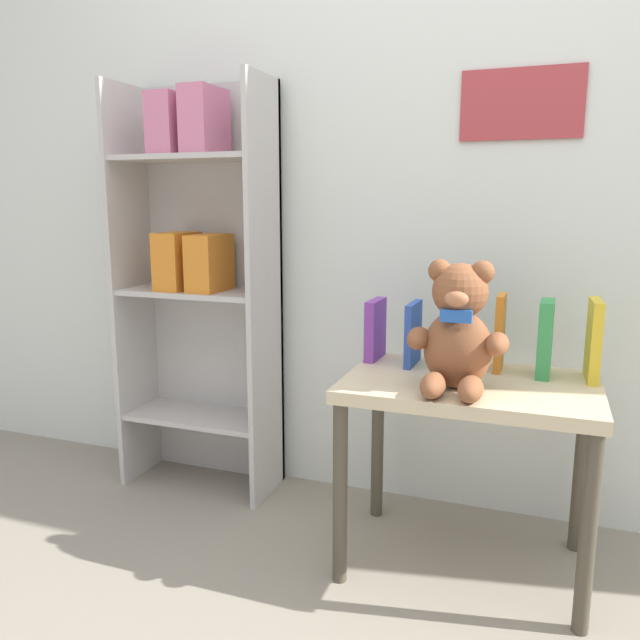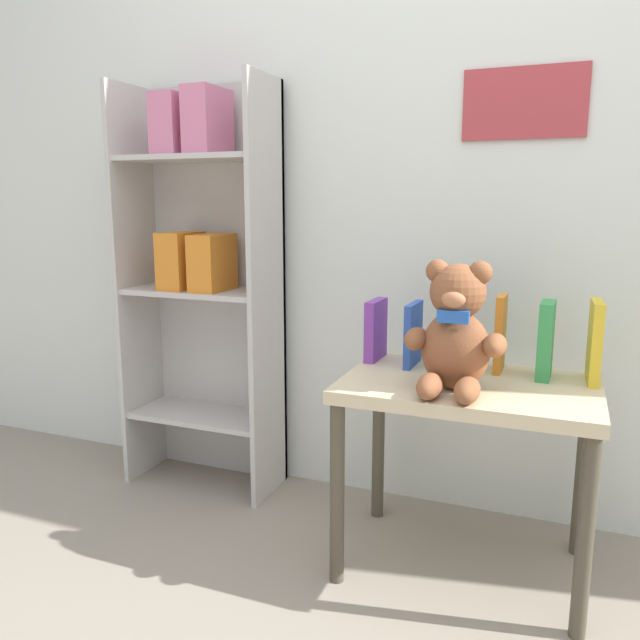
{
  "view_description": "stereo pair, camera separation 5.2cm",
  "coord_description": "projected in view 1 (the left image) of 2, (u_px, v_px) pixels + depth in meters",
  "views": [
    {
      "loc": [
        0.25,
        -0.8,
        1.04
      ],
      "look_at": [
        -0.39,
        0.94,
        0.68
      ],
      "focal_mm": 35.0,
      "sensor_mm": 36.0,
      "label": 1
    },
    {
      "loc": [
        0.3,
        -0.79,
        1.04
      ],
      "look_at": [
        -0.39,
        0.94,
        0.68
      ],
      "focal_mm": 35.0,
      "sensor_mm": 36.0,
      "label": 2
    }
  ],
  "objects": [
    {
      "name": "book_standing_teal",
      "position": [
        456.0,
        327.0,
        1.83
      ],
      "size": [
        0.04,
        0.11,
        0.24
      ],
      "primitive_type": "cube",
      "rotation": [
        0.0,
        0.0,
        0.01
      ],
      "color": "teal",
      "rests_on": "display_table"
    },
    {
      "name": "book_standing_blue",
      "position": [
        413.0,
        334.0,
        1.86
      ],
      "size": [
        0.02,
        0.15,
        0.19
      ],
      "primitive_type": "cube",
      "rotation": [
        0.0,
        0.0,
        -0.02
      ],
      "color": "#2D51B7",
      "rests_on": "display_table"
    },
    {
      "name": "teddy_bear",
      "position": [
        458.0,
        332.0,
        1.61
      ],
      "size": [
        0.26,
        0.24,
        0.34
      ],
      "color": "brown",
      "rests_on": "display_table"
    },
    {
      "name": "book_standing_green",
      "position": [
        545.0,
        339.0,
        1.74
      ],
      "size": [
        0.04,
        0.12,
        0.22
      ],
      "primitive_type": "cube",
      "rotation": [
        0.0,
        0.0,
        -0.03
      ],
      "color": "#33934C",
      "rests_on": "display_table"
    },
    {
      "name": "book_standing_orange",
      "position": [
        500.0,
        333.0,
        1.8
      ],
      "size": [
        0.02,
        0.11,
        0.22
      ],
      "primitive_type": "cube",
      "rotation": [
        0.0,
        0.0,
        -0.02
      ],
      "color": "orange",
      "rests_on": "display_table"
    },
    {
      "name": "bookshelf_side",
      "position": [
        200.0,
        262.0,
        2.22
      ],
      "size": [
        0.55,
        0.26,
        1.44
      ],
      "color": "#BCB7B2",
      "rests_on": "ground_plane"
    },
    {
      "name": "display_table",
      "position": [
        469.0,
        409.0,
        1.73
      ],
      "size": [
        0.68,
        0.45,
        0.55
      ],
      "color": "beige",
      "rests_on": "ground_plane"
    },
    {
      "name": "wall_back",
      "position": [
        472.0,
        133.0,
        1.97
      ],
      "size": [
        4.8,
        0.07,
        2.5
      ],
      "color": "silver",
      "rests_on": "ground_plane"
    },
    {
      "name": "book_standing_purple",
      "position": [
        375.0,
        329.0,
        1.93
      ],
      "size": [
        0.04,
        0.14,
        0.19
      ],
      "primitive_type": "cube",
      "rotation": [
        0.0,
        0.0,
        -0.03
      ],
      "color": "purple",
      "rests_on": "display_table"
    },
    {
      "name": "book_standing_yellow",
      "position": [
        594.0,
        340.0,
        1.7
      ],
      "size": [
        0.03,
        0.14,
        0.22
      ],
      "primitive_type": "cube",
      "rotation": [
        0.0,
        0.0,
        0.05
      ],
      "color": "gold",
      "rests_on": "display_table"
    }
  ]
}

